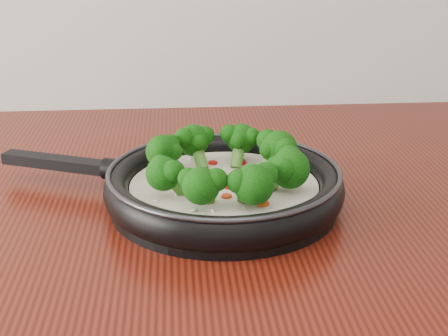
{
  "coord_description": "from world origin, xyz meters",
  "views": [
    {
      "loc": [
        0.01,
        0.32,
        1.23
      ],
      "look_at": [
        0.07,
        1.04,
        0.95
      ],
      "focal_mm": 52.36,
      "sensor_mm": 36.0,
      "label": 1
    }
  ],
  "objects": [
    {
      "name": "skillet",
      "position": [
        0.07,
        1.04,
        0.93
      ],
      "size": [
        0.48,
        0.38,
        0.08
      ],
      "color": "black",
      "rests_on": "counter"
    }
  ]
}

